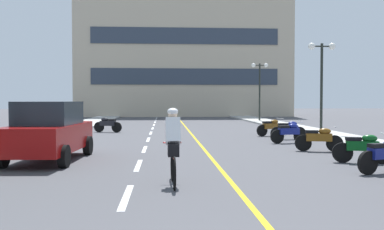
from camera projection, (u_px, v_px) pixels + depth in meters
ground_plane at (187, 134)px, 23.33m from camera, size 140.00×140.00×0.00m
curb_left at (65, 130)px, 25.84m from camera, size 2.40×72.00×0.12m
curb_right at (299, 129)px, 26.80m from camera, size 2.40×72.00×0.12m
lane_dash_1 at (126, 197)px, 8.24m from camera, size 0.14×2.20×0.01m
lane_dash_2 at (138, 165)px, 12.23m from camera, size 0.14×2.20×0.01m
lane_dash_3 at (145, 149)px, 16.22m from camera, size 0.14×2.20×0.01m
lane_dash_4 at (148, 139)px, 20.21m from camera, size 0.14×2.20×0.01m
lane_dash_5 at (151, 133)px, 24.19m from camera, size 0.14×2.20×0.01m
lane_dash_6 at (153, 128)px, 28.18m from camera, size 0.14×2.20×0.01m
lane_dash_7 at (154, 125)px, 32.17m from camera, size 0.14×2.20×0.01m
lane_dash_8 at (155, 122)px, 36.16m from camera, size 0.14×2.20×0.01m
lane_dash_9 at (156, 120)px, 40.15m from camera, size 0.14×2.20×0.01m
lane_dash_10 at (157, 118)px, 44.14m from camera, size 0.14×2.20×0.01m
lane_dash_11 at (157, 117)px, 48.13m from camera, size 0.14×2.20×0.01m
centre_line_yellow at (188, 130)px, 26.34m from camera, size 0.12×66.00×0.01m
office_building at (184, 53)px, 50.41m from camera, size 24.52×6.80×14.87m
street_lamp_mid at (322, 67)px, 22.58m from camera, size 1.46×0.36×4.76m
street_lamp_far at (260, 78)px, 36.93m from camera, size 1.46×0.36×4.93m
parked_car_near at (49, 131)px, 13.11m from camera, size 2.12×4.29×1.82m
motorcycle_4 at (363, 147)px, 12.60m from camera, size 1.66×0.72×0.92m
motorcycle_5 at (319, 139)px, 15.48m from camera, size 1.67×0.69×0.92m
motorcycle_6 at (289, 132)px, 18.49m from camera, size 1.69×0.63×0.92m
motorcycle_7 at (288, 129)px, 20.27m from camera, size 1.70×0.60×0.92m
motorcycle_8 at (271, 127)px, 22.18m from camera, size 1.64×0.79×0.92m
motorcycle_9 at (108, 124)px, 24.74m from camera, size 1.65×0.75×0.92m
cyclist_rider at (173, 145)px, 9.38m from camera, size 0.42×1.77×1.71m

